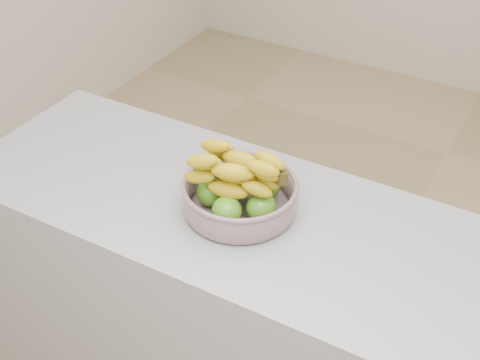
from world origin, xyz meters
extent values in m
plane|color=#A18562|center=(0.00, 0.00, 0.00)|extent=(4.00, 4.00, 0.00)
cube|color=#A3A5AC|center=(0.00, -0.71, 0.45)|extent=(2.00, 0.60, 0.90)
cylinder|color=#8C9AA8|center=(-0.18, -0.71, 0.91)|extent=(0.26, 0.26, 0.01)
torus|color=#8C9AA8|center=(-0.18, -0.71, 0.98)|extent=(0.31, 0.31, 0.01)
sphere|color=#519219|center=(-0.17, -0.79, 0.95)|extent=(0.08, 0.08, 0.08)
sphere|color=#519219|center=(-0.10, -0.73, 0.95)|extent=(0.08, 0.08, 0.08)
sphere|color=#519219|center=(-0.14, -0.65, 0.95)|extent=(0.08, 0.08, 0.08)
sphere|color=#519219|center=(-0.23, -0.65, 0.95)|extent=(0.08, 0.08, 0.08)
sphere|color=#519219|center=(-0.25, -0.74, 0.95)|extent=(0.08, 0.08, 0.08)
ellipsoid|color=yellow|center=(-0.19, -0.76, 1.00)|extent=(0.20, 0.08, 0.05)
ellipsoid|color=yellow|center=(-0.19, -0.71, 1.00)|extent=(0.20, 0.06, 0.05)
ellipsoid|color=yellow|center=(-0.19, -0.66, 1.00)|extent=(0.20, 0.06, 0.05)
ellipsoid|color=yellow|center=(-0.18, -0.74, 1.03)|extent=(0.20, 0.09, 0.05)
ellipsoid|color=yellow|center=(-0.18, -0.69, 1.03)|extent=(0.20, 0.07, 0.05)
ellipsoid|color=yellow|center=(-0.17, -0.71, 1.06)|extent=(0.20, 0.06, 0.05)
ellipsoid|color=yellow|center=(-0.17, -0.76, 1.06)|extent=(0.20, 0.10, 0.05)
cylinder|color=#392F12|center=(-0.06, -0.70, 1.05)|extent=(0.03, 0.03, 0.03)
camera|label=1|loc=(0.51, -1.92, 2.03)|focal=50.00mm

